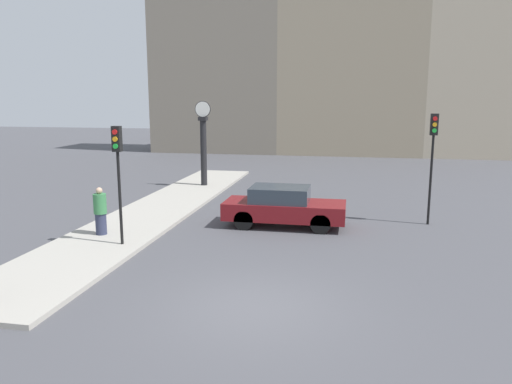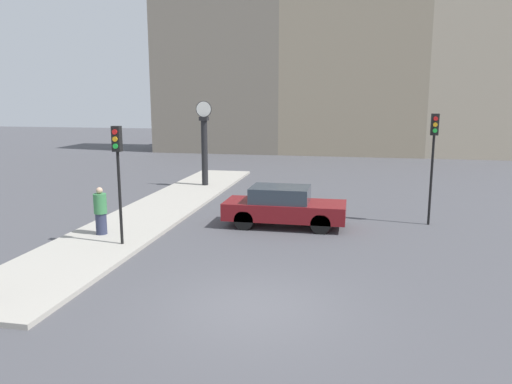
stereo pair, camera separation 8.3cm
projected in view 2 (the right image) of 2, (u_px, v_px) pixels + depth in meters
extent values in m
plane|color=#47474C|center=(253.00, 307.00, 11.08)|extent=(120.00, 120.00, 0.00)
cube|color=#A39E93|center=(160.00, 209.00, 20.50)|extent=(3.02, 21.31, 0.13)
cube|color=gray|center=(221.00, 67.00, 42.03)|extent=(10.69, 5.00, 14.23)
cube|color=gray|center=(354.00, 31.00, 39.42)|extent=(11.25, 5.00, 19.41)
cube|color=#B7A88E|center=(478.00, 42.00, 37.81)|extent=(7.39, 5.00, 17.41)
cube|color=maroon|center=(285.00, 210.00, 17.89)|extent=(4.32, 1.70, 0.61)
cube|color=#2D3842|center=(280.00, 194.00, 17.82)|extent=(2.07, 1.53, 0.54)
cylinder|color=black|center=(323.00, 214.00, 18.40)|extent=(0.69, 0.22, 0.69)
cylinder|color=black|center=(321.00, 224.00, 16.97)|extent=(0.69, 0.22, 0.69)
cylinder|color=black|center=(253.00, 211.00, 18.91)|extent=(0.69, 0.22, 0.69)
cylinder|color=black|center=(244.00, 220.00, 17.48)|extent=(0.69, 0.22, 0.69)
cylinder|color=black|center=(120.00, 198.00, 15.17)|extent=(0.09, 0.09, 2.86)
cube|color=black|center=(117.00, 139.00, 14.83)|extent=(0.26, 0.20, 0.76)
cylinder|color=red|center=(115.00, 132.00, 14.67)|extent=(0.15, 0.04, 0.15)
cylinder|color=orange|center=(115.00, 139.00, 14.71)|extent=(0.15, 0.04, 0.15)
cylinder|color=green|center=(115.00, 146.00, 14.75)|extent=(0.15, 0.04, 0.15)
cylinder|color=black|center=(431.00, 181.00, 17.97)|extent=(0.09, 0.09, 3.26)
cube|color=black|center=(435.00, 124.00, 17.59)|extent=(0.26, 0.20, 0.76)
cylinder|color=red|center=(436.00, 119.00, 17.43)|extent=(0.15, 0.04, 0.15)
cylinder|color=orange|center=(435.00, 125.00, 17.47)|extent=(0.15, 0.04, 0.15)
cylinder|color=green|center=(435.00, 131.00, 17.51)|extent=(0.15, 0.04, 0.15)
cylinder|color=black|center=(205.00, 153.00, 25.45)|extent=(0.32, 0.32, 3.30)
cube|color=black|center=(204.00, 119.00, 25.13)|extent=(0.41, 0.41, 0.19)
cylinder|color=black|center=(204.00, 109.00, 25.04)|extent=(0.82, 0.04, 0.82)
cylinder|color=white|center=(204.00, 109.00, 25.04)|extent=(0.76, 0.06, 0.76)
cylinder|color=#2D334C|center=(101.00, 224.00, 16.47)|extent=(0.36, 0.36, 0.70)
cylinder|color=#387A47|center=(100.00, 204.00, 16.34)|extent=(0.42, 0.42, 0.66)
sphere|color=tan|center=(99.00, 190.00, 16.26)|extent=(0.21, 0.21, 0.21)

